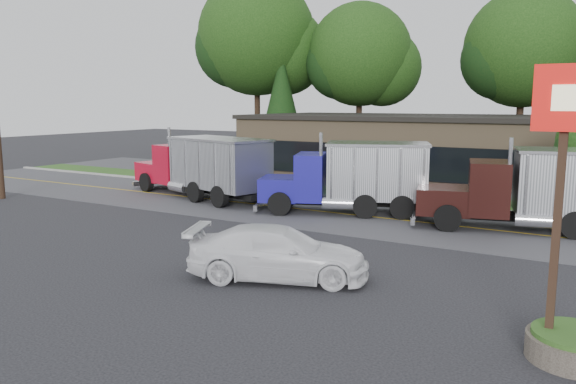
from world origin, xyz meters
name	(u,v)px	position (x,y,z in m)	size (l,w,h in m)	color
ground	(230,259)	(0.00, 0.00, 0.00)	(140.00, 140.00, 0.00)	#37373D
road	(343,214)	(0.00, 9.00, 0.00)	(60.00, 8.00, 0.02)	#5B5B60
center_line	(343,214)	(0.00, 9.00, 0.00)	(60.00, 0.12, 0.01)	gold
curb	(376,201)	(0.00, 13.20, 0.00)	(60.00, 0.30, 0.12)	#9E9E99
grass_verge	(388,196)	(0.00, 15.00, 0.00)	(60.00, 3.40, 0.03)	#2E501B
far_parking	(415,185)	(0.00, 20.00, 0.00)	(60.00, 7.00, 0.02)	#5B5B60
strip_mall	(470,148)	(2.00, 26.00, 2.00)	(32.00, 12.00, 4.00)	#897154
tree_far_a	(259,42)	(-19.82, 32.14, 11.01)	(12.09, 11.38, 17.25)	#382619
tree_far_b	(362,60)	(-9.85, 34.12, 9.10)	(10.00, 9.41, 14.26)	#382619
tree_far_c	(526,54)	(4.15, 34.12, 9.00)	(9.88, 9.30, 14.10)	#382619
evergreen_left	(282,100)	(-16.00, 30.00, 5.47)	(4.38, 4.38, 9.95)	#382619
dump_truck_red	(204,166)	(-8.42, 9.19, 1.81)	(10.23, 5.07, 3.36)	black
dump_truck_blue	(354,176)	(0.34, 9.40, 1.80)	(8.20, 5.09, 3.36)	black
dump_truck_maroon	(553,188)	(8.83, 9.87, 1.81)	(9.68, 4.61, 3.36)	black
rally_car	(278,253)	(2.46, -0.92, 0.78)	(2.19, 5.38, 1.56)	white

